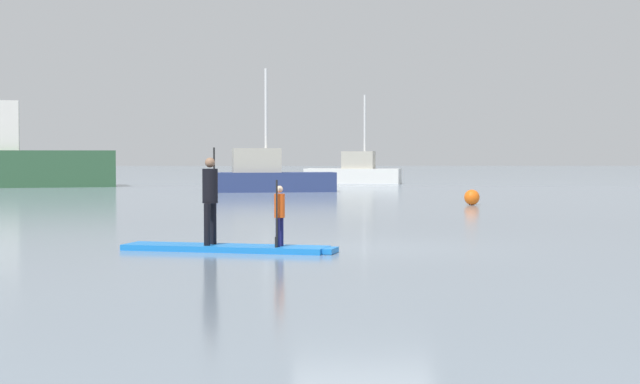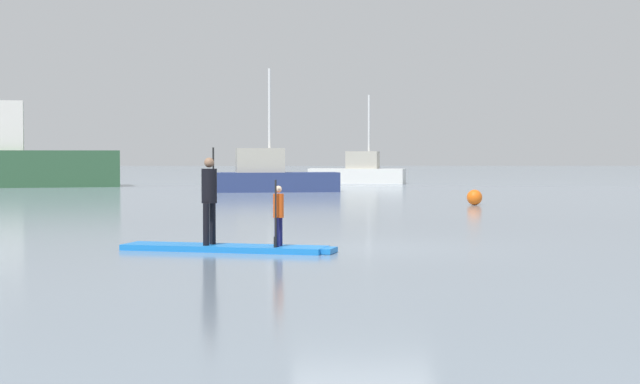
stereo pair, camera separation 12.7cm
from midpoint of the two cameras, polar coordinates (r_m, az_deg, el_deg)
ground_plane at (r=18.29m, az=2.59°, el=-3.12°), size 240.00×240.00×0.00m
paddleboard_near at (r=17.85m, az=-4.87°, el=-3.09°), size 3.76×1.68×0.10m
paddler_adult at (r=17.91m, az=-5.90°, el=-0.16°), size 0.33×0.47×1.68m
paddler_child_solo at (r=17.51m, az=-2.10°, el=-1.14°), size 0.22×0.37×1.13m
fishing_boat_green_midground at (r=44.99m, az=-2.63°, el=0.85°), size 5.73×2.23×5.34m
motor_boat_small_navy at (r=57.52m, az=2.18°, el=1.09°), size 5.47×2.54×4.90m
mooring_buoy_mid at (r=33.88m, az=8.60°, el=-0.29°), size 0.50×0.50×0.50m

